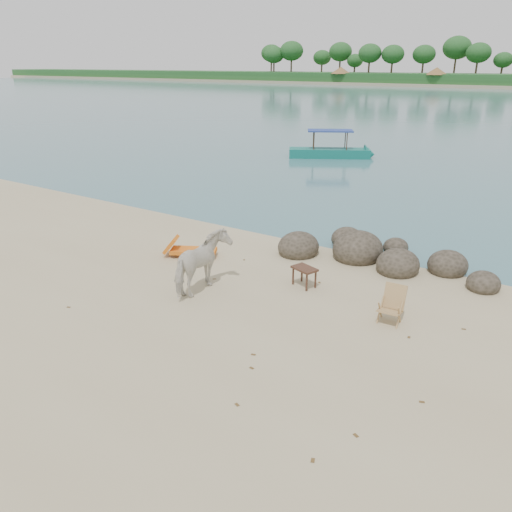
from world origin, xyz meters
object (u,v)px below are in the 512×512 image
(side_table, at_px, (304,278))
(deck_chair, at_px, (390,307))
(boat_near, at_px, (330,135))
(boulders, at_px, (371,255))
(cow, at_px, (202,265))
(lounge_chair, at_px, (193,249))

(side_table, xyz_separation_m, deck_chair, (2.61, -0.70, 0.17))
(side_table, xyz_separation_m, boat_near, (-8.26, 18.71, 1.14))
(side_table, bearing_deg, boulders, 92.79)
(cow, distance_m, lounge_chair, 2.66)
(lounge_chair, height_order, boat_near, boat_near)
(boulders, relative_size, lounge_chair, 3.69)
(deck_chair, bearing_deg, lounge_chair, 169.75)
(boulders, height_order, lounge_chair, boulders)
(cow, bearing_deg, side_table, -146.22)
(cow, relative_size, side_table, 2.78)
(side_table, xyz_separation_m, lounge_chair, (-3.94, 0.08, -0.00))
(boat_near, bearing_deg, cow, -102.55)
(cow, xyz_separation_m, deck_chair, (4.69, 1.04, -0.35))
(boulders, bearing_deg, boat_near, 119.64)
(cow, xyz_separation_m, side_table, (2.08, 1.74, -0.51))
(boulders, distance_m, deck_chair, 3.93)
(boulders, relative_size, boat_near, 1.12)
(boulders, relative_size, cow, 3.50)
(boulders, bearing_deg, lounge_chair, -150.40)
(cow, height_order, deck_chair, cow)
(lounge_chair, height_order, deck_chair, deck_chair)
(cow, height_order, side_table, cow)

